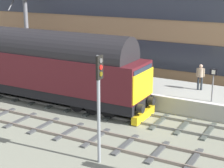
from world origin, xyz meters
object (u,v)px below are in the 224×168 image
object	(u,v)px
platform_number_sign	(213,80)
diesel_locomotive	(14,60)
signal_post_far	(99,96)
waiting_passenger	(200,75)

from	to	relation	value
platform_number_sign	diesel_locomotive	bearing A→B (deg)	99.22
signal_post_far	platform_number_sign	bearing A→B (deg)	-20.23
platform_number_sign	waiting_passenger	bearing A→B (deg)	32.71
diesel_locomotive	platform_number_sign	world-z (taller)	diesel_locomotive
waiting_passenger	platform_number_sign	bearing A→B (deg)	110.27
platform_number_sign	waiting_passenger	distance (m)	2.36
diesel_locomotive	platform_number_sign	xyz separation A→B (m)	(2.09, -12.88, -0.21)
diesel_locomotive	signal_post_far	xyz separation A→B (m)	(-5.62, -10.04, 0.56)
signal_post_far	platform_number_sign	xyz separation A→B (m)	(7.71, -2.84, -0.76)
waiting_passenger	signal_post_far	bearing A→B (deg)	68.31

